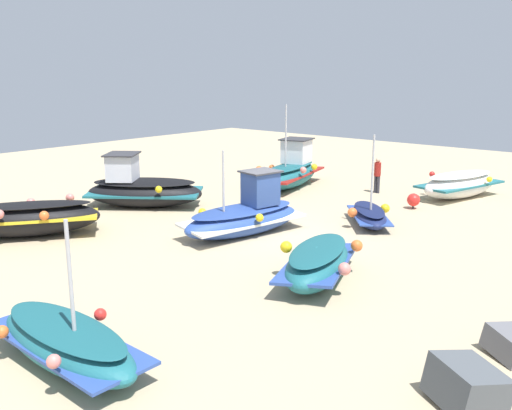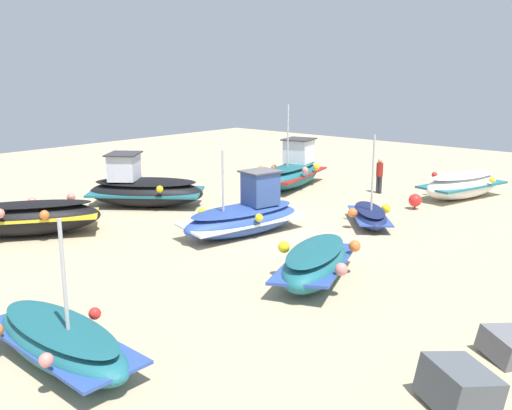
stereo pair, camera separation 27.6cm
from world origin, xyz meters
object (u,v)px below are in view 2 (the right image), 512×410
at_px(fishing_boat_0, 28,217).
at_px(fishing_boat_7, 315,263).
at_px(fishing_boat_6, 369,215).
at_px(person_walking, 380,173).
at_px(fishing_boat_2, 144,189).
at_px(fishing_boat_1, 293,171).
at_px(fishing_boat_3, 462,185).
at_px(fishing_boat_4, 60,341).
at_px(fishing_boat_5, 245,216).
at_px(mooring_buoy_0, 415,200).

bearing_deg(fishing_boat_0, fishing_boat_7, -38.80).
distance_m(fishing_boat_6, person_walking, 5.92).
bearing_deg(fishing_boat_2, fishing_boat_6, 165.39).
relative_size(fishing_boat_6, person_walking, 2.06).
relative_size(fishing_boat_1, fishing_boat_3, 1.16).
xyz_separation_m(fishing_boat_4, fishing_boat_5, (-9.31, -3.44, 0.21)).
relative_size(person_walking, mooring_buoy_0, 2.55).
xyz_separation_m(fishing_boat_0, person_walking, (-14.54, 5.91, 0.31)).
relative_size(fishing_boat_0, fishing_boat_1, 0.94).
relative_size(fishing_boat_4, fishing_boat_7, 1.03).
relative_size(fishing_boat_3, person_walking, 2.87).
bearing_deg(fishing_boat_0, fishing_boat_5, -12.47).
bearing_deg(person_walking, fishing_boat_7, 21.56).
bearing_deg(fishing_boat_4, fishing_boat_5, -68.77).
distance_m(fishing_boat_5, mooring_buoy_0, 8.04).
xyz_separation_m(fishing_boat_7, person_walking, (-11.57, -4.49, 0.43)).
relative_size(fishing_boat_0, fishing_boat_5, 1.04).
xyz_separation_m(fishing_boat_1, fishing_boat_7, (10.14, 8.58, -0.23)).
distance_m(fishing_boat_3, fishing_boat_6, 6.95).
distance_m(fishing_boat_4, fishing_boat_7, 7.18).
bearing_deg(fishing_boat_3, fishing_boat_6, -172.20).
xyz_separation_m(fishing_boat_7, mooring_buoy_0, (-9.71, -1.73, -0.16)).
height_order(fishing_boat_2, mooring_buoy_0, fishing_boat_2).
bearing_deg(fishing_boat_1, fishing_boat_2, 149.21).
xyz_separation_m(fishing_boat_3, fishing_boat_4, (20.24, -0.14, -0.17)).
bearing_deg(fishing_boat_4, fishing_boat_2, -43.92).
distance_m(person_walking, mooring_buoy_0, 3.38).
distance_m(fishing_boat_0, fishing_boat_6, 12.54).
distance_m(fishing_boat_2, fishing_boat_6, 9.71).
bearing_deg(fishing_boat_3, fishing_boat_1, 126.67).
bearing_deg(fishing_boat_0, fishing_boat_1, 27.38).
xyz_separation_m(fishing_boat_2, fishing_boat_4, (9.59, 9.63, -0.30)).
bearing_deg(fishing_boat_4, fishing_boat_0, -23.18).
xyz_separation_m(fishing_boat_5, person_walking, (-9.33, 0.18, 0.30)).
distance_m(fishing_boat_2, mooring_buoy_0, 11.63).
bearing_deg(fishing_boat_6, fishing_boat_5, 105.54).
xyz_separation_m(fishing_boat_3, fishing_boat_7, (13.16, 1.10, -0.08)).
height_order(fishing_boat_1, fishing_boat_2, fishing_boat_1).
bearing_deg(fishing_boat_1, mooring_buoy_0, -107.61).
relative_size(fishing_boat_0, fishing_boat_4, 1.23).
distance_m(fishing_boat_0, fishing_boat_4, 10.05).
xyz_separation_m(fishing_boat_4, mooring_buoy_0, (-16.79, -0.49, -0.07)).
bearing_deg(fishing_boat_7, mooring_buoy_0, 169.34).
bearing_deg(fishing_boat_5, fishing_boat_4, -149.08).
bearing_deg(fishing_boat_2, fishing_boat_0, 57.45).
relative_size(fishing_boat_1, fishing_boat_7, 1.34).
bearing_deg(fishing_boat_0, mooring_buoy_0, 0.92).
bearing_deg(fishing_boat_0, fishing_boat_2, 40.12).
xyz_separation_m(fishing_boat_4, person_walking, (-18.65, -3.26, 0.51)).
bearing_deg(fishing_boat_5, fishing_boat_0, 142.88).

